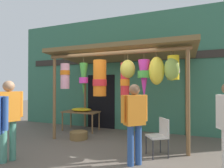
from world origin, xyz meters
name	(u,v)px	position (x,y,z in m)	size (l,w,h in m)	color
ground_plane	(105,148)	(0.00, 0.00, 0.00)	(30.00, 30.00, 0.00)	#60564C
shop_facade	(129,73)	(-0.01, 2.22, 2.07)	(9.36, 0.29, 4.14)	#387056
market_stall_canopy	(123,63)	(0.19, 0.85, 2.27)	(4.20, 2.36, 2.67)	brown
display_table	(81,113)	(-1.57, 1.44, 0.60)	(1.28, 0.63, 0.68)	brown
flower_heap_on_table	(82,110)	(-1.56, 1.49, 0.74)	(0.75, 0.53, 0.11)	yellow
folding_chair	(160,133)	(1.35, -0.04, 0.50)	(0.56, 0.56, 0.84)	beige
wicker_basket_by_table	(79,135)	(-1.06, 0.47, 0.11)	(0.53, 0.53, 0.22)	brown
customer_foreground	(134,117)	(0.94, -0.72, 0.95)	(0.45, 0.44, 1.61)	#2D5193
passerby_at_right	(8,113)	(-1.56, -1.50, 1.00)	(0.34, 0.57, 1.68)	#4C8E7A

